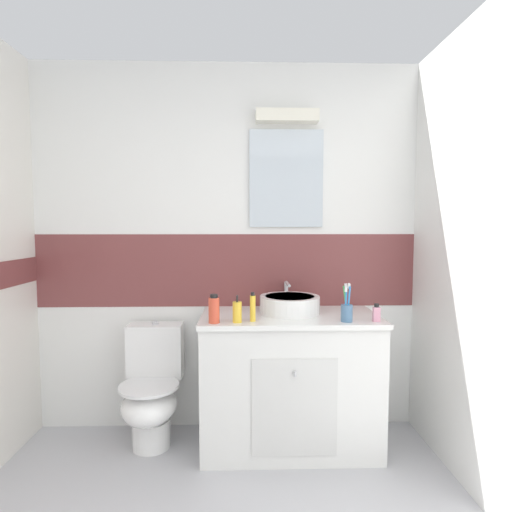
# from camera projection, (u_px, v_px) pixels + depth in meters

# --- Properties ---
(wall_back_tiled) EXTENTS (3.20, 0.20, 2.50)m
(wall_back_tiled) POSITION_uv_depth(u_px,v_px,m) (228.00, 247.00, 2.85)
(wall_back_tiled) COLOR white
(wall_back_tiled) RESTS_ON ground_plane
(vanity_cabinet) EXTENTS (1.11, 0.58, 0.85)m
(vanity_cabinet) POSITION_uv_depth(u_px,v_px,m) (289.00, 380.00, 2.60)
(vanity_cabinet) COLOR silver
(vanity_cabinet) RESTS_ON ground_plane
(sink_basin) EXTENTS (0.38, 0.43, 0.18)m
(sink_basin) POSITION_uv_depth(u_px,v_px,m) (290.00, 304.00, 2.60)
(sink_basin) COLOR white
(sink_basin) RESTS_ON vanity_cabinet
(toilet) EXTENTS (0.37, 0.50, 0.77)m
(toilet) POSITION_uv_depth(u_px,v_px,m) (152.00, 390.00, 2.61)
(toilet) COLOR white
(toilet) RESTS_ON ground_plane
(toothbrush_cup) EXTENTS (0.07, 0.07, 0.23)m
(toothbrush_cup) POSITION_uv_depth(u_px,v_px,m) (347.00, 311.00, 2.37)
(toothbrush_cup) COLOR #4C7299
(toothbrush_cup) RESTS_ON vanity_cabinet
(soap_dispenser) EXTENTS (0.05, 0.05, 0.16)m
(soap_dispenser) POSITION_uv_depth(u_px,v_px,m) (237.00, 312.00, 2.35)
(soap_dispenser) COLOR yellow
(soap_dispenser) RESTS_ON vanity_cabinet
(mouthwash_bottle) EXTENTS (0.06, 0.06, 0.17)m
(mouthwash_bottle) POSITION_uv_depth(u_px,v_px,m) (214.00, 309.00, 2.33)
(mouthwash_bottle) COLOR #D84C33
(mouthwash_bottle) RESTS_ON vanity_cabinet
(toothpaste_tube_upright) EXTENTS (0.03, 0.03, 0.17)m
(toothpaste_tube_upright) POSITION_uv_depth(u_px,v_px,m) (253.00, 308.00, 2.37)
(toothpaste_tube_upright) COLOR yellow
(toothpaste_tube_upright) RESTS_ON vanity_cabinet
(perfume_flask_small) EXTENTS (0.04, 0.03, 0.11)m
(perfume_flask_small) POSITION_uv_depth(u_px,v_px,m) (376.00, 313.00, 2.37)
(perfume_flask_small) COLOR pink
(perfume_flask_small) RESTS_ON vanity_cabinet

